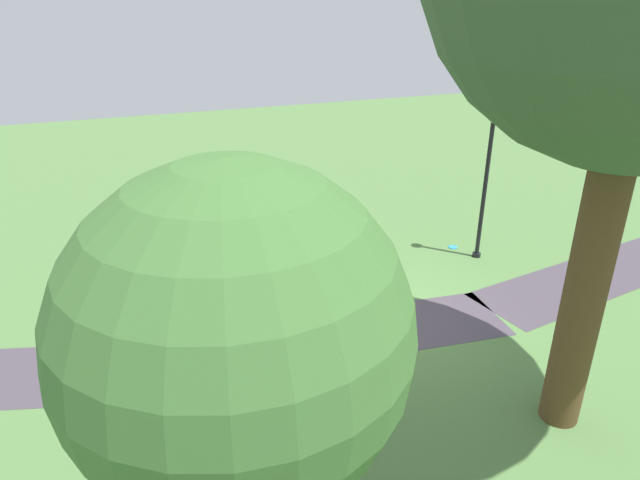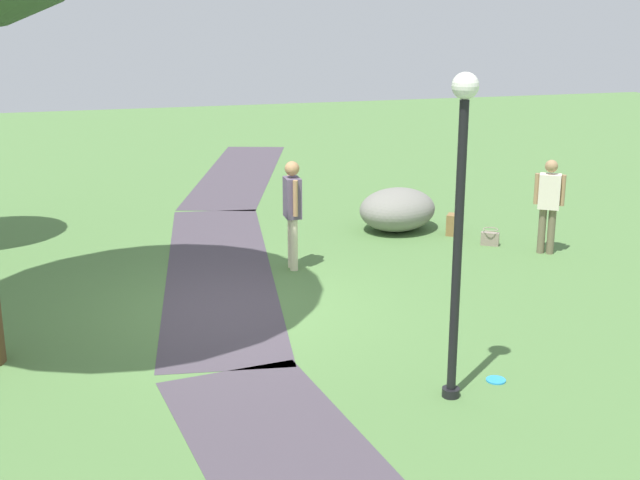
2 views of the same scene
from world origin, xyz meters
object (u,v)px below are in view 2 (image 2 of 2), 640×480
lawn_boulder (397,209)px  lamp_post (460,205)px  backpack_by_boulder (453,225)px  man_near_boulder (292,207)px  frisbee_on_grass (496,380)px  handbag_on_grass (490,238)px  woman_with_handbag (549,200)px

lawn_boulder → lamp_post: bearing=164.0°
backpack_by_boulder → man_near_boulder: bearing=109.1°
lamp_post → frisbee_on_grass: size_ratio=15.66×
lamp_post → handbag_on_grass: 6.56m
man_near_boulder → backpack_by_boulder: 3.72m
man_near_boulder → lamp_post: bearing=-173.4°
woman_with_handbag → frisbee_on_grass: (-4.42, 3.23, -0.95)m
handbag_on_grass → frisbee_on_grass: handbag_on_grass is taller
backpack_by_boulder → frisbee_on_grass: 6.34m
lawn_boulder → woman_with_handbag: (-2.17, -1.95, 0.56)m
lamp_post → man_near_boulder: lamp_post is taller
lamp_post → backpack_by_boulder: lamp_post is taller
woman_with_handbag → handbag_on_grass: woman_with_handbag is taller
lamp_post → woman_with_handbag: bearing=-40.1°
lamp_post → woman_with_handbag: 6.19m
handbag_on_grass → frisbee_on_grass: size_ratio=1.65×
lamp_post → backpack_by_boulder: size_ratio=8.97×
lawn_boulder → backpack_by_boulder: bearing=-125.6°
lawn_boulder → man_near_boulder: 3.18m
handbag_on_grass → backpack_by_boulder: bearing=22.9°
lamp_post → lawn_boulder: (6.81, -1.95, -1.81)m
handbag_on_grass → frisbee_on_grass: 5.71m
lamp_post → backpack_by_boulder: 7.09m
lamp_post → frisbee_on_grass: 2.31m
backpack_by_boulder → frisbee_on_grass: size_ratio=1.75×
man_near_boulder → backpack_by_boulder: size_ratio=4.51×
handbag_on_grass → frisbee_on_grass: (-5.12, 2.52, -0.13)m
frisbee_on_grass → handbag_on_grass: bearing=-26.2°
man_near_boulder → lawn_boulder: bearing=-54.3°
lamp_post → woman_with_handbag: lamp_post is taller
lamp_post → lawn_boulder: size_ratio=1.72×
frisbee_on_grass → backpack_by_boulder: bearing=-20.0°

